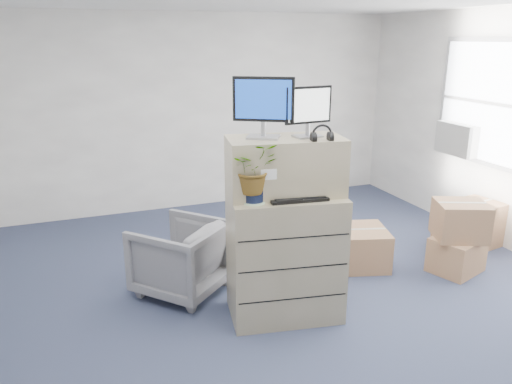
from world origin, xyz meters
TOP-DOWN VIEW (x-y plane):
  - ground at (0.00, 0.00)m, footprint 7.00×7.00m
  - wall_back at (0.00, 3.51)m, footprint 6.00×0.02m
  - ac_unit at (2.87, 1.40)m, footprint 0.24×0.60m
  - filing_cabinet_lower at (-0.13, 0.14)m, footprint 1.07×0.76m
  - filing_cabinet_upper at (-0.12, 0.20)m, footprint 1.06×0.65m
  - monitor_left at (-0.30, 0.24)m, footprint 0.46×0.31m
  - monitor_right at (0.07, 0.15)m, footprint 0.43×0.18m
  - headphones at (0.11, -0.02)m, footprint 0.18×0.05m
  - keyboard at (-0.09, -0.01)m, footprint 0.52×0.27m
  - mouse at (0.15, -0.03)m, footprint 0.13×0.10m
  - water_bottle at (-0.05, 0.14)m, footprint 0.08×0.08m
  - phone_dock at (-0.20, 0.21)m, footprint 0.07×0.06m
  - external_drive at (0.24, 0.24)m, footprint 0.26×0.23m
  - tissue_box at (0.24, 0.18)m, footprint 0.30×0.16m
  - potted_plant at (-0.46, 0.05)m, footprint 0.39×0.43m
  - office_chair at (-0.92, 0.90)m, footprint 1.07×1.06m
  - cardboard_boxes at (1.72, 0.65)m, footprint 2.60×1.18m

SIDE VIEW (x-z plane):
  - ground at x=0.00m, z-range 0.00..0.00m
  - cardboard_boxes at x=1.72m, z-range -0.11..0.67m
  - office_chair at x=-0.92m, z-range 0.00..0.80m
  - filing_cabinet_lower at x=-0.13m, z-range 0.00..1.15m
  - keyboard at x=-0.09m, z-range 1.15..1.18m
  - mouse at x=0.15m, z-range 1.15..1.19m
  - external_drive at x=0.24m, z-range 1.15..1.22m
  - phone_dock at x=-0.20m, z-range 1.13..1.26m
  - ac_unit at x=2.87m, z-range 1.00..1.40m
  - tissue_box at x=0.24m, z-range 1.22..1.32m
  - water_bottle at x=-0.05m, z-range 1.15..1.43m
  - potted_plant at x=-0.46m, z-range 1.18..1.59m
  - filing_cabinet_upper at x=-0.12m, z-range 1.15..1.64m
  - wall_back at x=0.00m, z-range 0.00..2.80m
  - headphones at x=0.11m, z-range 1.60..1.78m
  - monitor_right at x=0.07m, z-range 1.67..2.09m
  - monitor_left at x=-0.30m, z-range 1.67..2.18m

